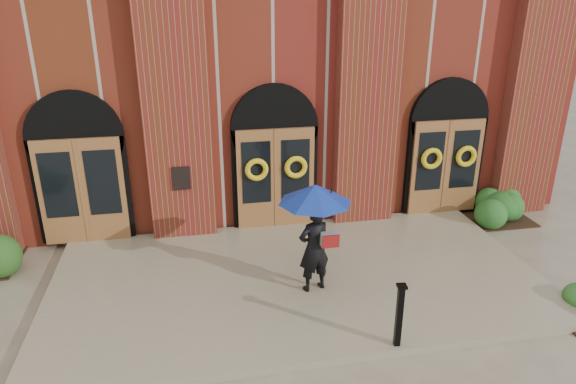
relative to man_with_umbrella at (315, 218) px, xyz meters
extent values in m
plane|color=gray|center=(-0.21, 0.38, -1.70)|extent=(90.00, 90.00, 0.00)
cube|color=gray|center=(-0.21, 0.53, -1.62)|extent=(10.00, 5.30, 0.15)
cube|color=maroon|center=(-0.21, 9.28, 1.80)|extent=(16.00, 12.00, 7.00)
cube|color=black|center=(-2.46, 2.85, -0.05)|extent=(0.40, 0.05, 0.55)
cube|color=maroon|center=(-2.46, 3.11, 1.80)|extent=(1.50, 0.45, 7.00)
cube|color=maroon|center=(2.04, 3.11, 1.80)|extent=(1.50, 0.45, 7.00)
cube|color=maroon|center=(6.54, 3.11, 1.80)|extent=(1.50, 0.45, 7.00)
cube|color=#955B31|center=(-4.71, 3.09, -0.30)|extent=(1.90, 0.10, 2.50)
cylinder|color=black|center=(-4.71, 3.23, 0.95)|extent=(2.10, 0.22, 2.10)
cube|color=#955B31|center=(-0.21, 3.09, -0.30)|extent=(1.90, 0.10, 2.50)
cylinder|color=black|center=(-0.21, 3.23, 0.95)|extent=(2.10, 0.22, 2.10)
cube|color=#955B31|center=(4.29, 3.09, -0.30)|extent=(1.90, 0.10, 2.50)
cylinder|color=black|center=(4.29, 3.23, 0.95)|extent=(2.10, 0.22, 2.10)
torus|color=yellow|center=(-0.69, 2.97, 0.00)|extent=(0.57, 0.13, 0.57)
torus|color=yellow|center=(0.27, 2.97, 0.00)|extent=(0.57, 0.13, 0.57)
torus|color=yellow|center=(3.81, 2.97, 0.00)|extent=(0.57, 0.13, 0.57)
torus|color=yellow|center=(4.77, 2.97, 0.00)|extent=(0.57, 0.13, 0.57)
imported|color=black|center=(0.00, 0.00, -0.65)|extent=(0.74, 0.58, 1.79)
cone|color=navy|center=(0.00, 0.00, 0.49)|extent=(1.70, 1.70, 0.36)
cylinder|color=black|center=(0.05, -0.05, 0.01)|extent=(0.02, 0.02, 0.60)
cube|color=#A5A7AA|center=(0.26, -0.14, -0.41)|extent=(0.37, 0.25, 0.26)
cube|color=maroon|center=(0.26, -0.24, -0.41)|extent=(0.33, 0.11, 0.26)
cube|color=black|center=(0.95, -1.97, -0.99)|extent=(0.11, 0.11, 1.11)
cube|color=black|center=(0.95, -1.97, -0.42)|extent=(0.17, 0.17, 0.04)
ellipsoid|color=#23571E|center=(4.99, 2.58, -1.34)|extent=(2.78, 1.11, 0.71)
camera|label=1|loc=(-2.21, -8.55, 3.97)|focal=32.00mm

